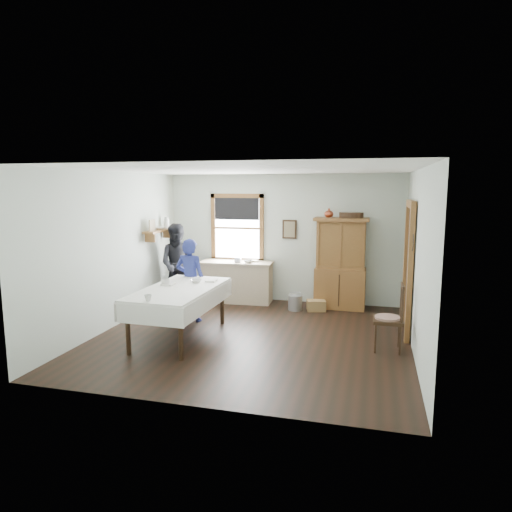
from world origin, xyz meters
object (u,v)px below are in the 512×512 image
dining_table (180,313)px  work_counter (237,282)px  figure_dark (179,267)px  spindle_chair (388,317)px  wicker_basket (316,305)px  china_hutch (340,263)px  woman_blue (190,283)px  pail (295,303)px

dining_table → work_counter: bearing=85.3°
work_counter → figure_dark: (-1.11, -0.48, 0.35)m
dining_table → figure_dark: figure_dark is taller
dining_table → figure_dark: bearing=114.1°
spindle_chair → wicker_basket: bearing=123.2°
china_hutch → spindle_chair: 2.47m
spindle_chair → figure_dark: size_ratio=0.66×
wicker_basket → woman_blue: 2.55m
china_hutch → dining_table: bearing=-132.6°
dining_table → spindle_chair: bearing=4.5°
dining_table → china_hutch: bearing=46.8°
pail → wicker_basket: size_ratio=0.83×
china_hutch → woman_blue: size_ratio=1.30×
pail → wicker_basket: 0.42m
work_counter → figure_dark: size_ratio=0.97×
work_counter → dining_table: bearing=-97.6°
wicker_basket → work_counter: bearing=170.0°
china_hutch → pail: china_hutch is taller
dining_table → woman_blue: size_ratio=1.47×
pail → work_counter: bearing=164.7°
spindle_chair → pail: spindle_chair is taller
work_counter → dining_table: (-0.21, -2.50, -0.02)m
china_hutch → dining_table: china_hutch is taller
figure_dark → spindle_chair: bearing=-37.8°
dining_table → woman_blue: woman_blue is taller
dining_table → wicker_basket: dining_table is taller
wicker_basket → spindle_chair: bearing=-55.9°
figure_dark → pail: bearing=-12.0°
dining_table → pail: 2.64m
woman_blue → figure_dark: (-0.70, 1.07, 0.08)m
pail → woman_blue: size_ratio=0.21×
china_hutch → spindle_chair: bearing=-68.2°
woman_blue → china_hutch: bearing=-145.0°
work_counter → pail: work_counter is taller
china_hutch → spindle_chair: (0.88, -2.27, -0.40)m
china_hutch → dining_table: 3.50m
work_counter → wicker_basket: bearing=-12.9°
woman_blue → work_counter: bearing=-101.3°
work_counter → woman_blue: bearing=-107.7°
work_counter → spindle_chair: spindle_chair is taller
woman_blue → spindle_chair: bearing=172.3°
pail → woman_blue: woman_blue is taller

